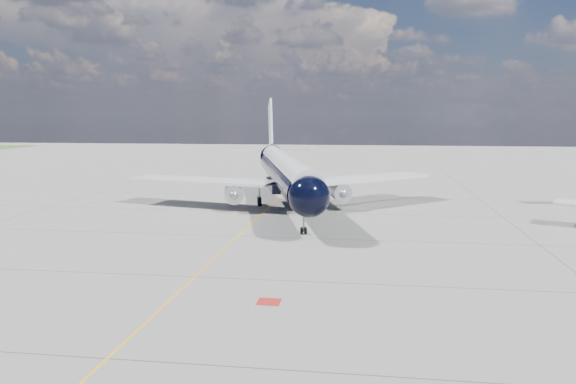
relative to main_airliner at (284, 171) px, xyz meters
name	(u,v)px	position (x,y,z in m)	size (l,w,h in m)	color
ground	(271,206)	(-1.79, -0.94, -4.82)	(320.00, 320.00, 0.00)	gray
taxiway_centerline	(264,212)	(-1.79, -5.94, -4.82)	(0.16, 160.00, 0.01)	#F8A80D
red_marking	(269,302)	(5.01, -40.94, -4.82)	(1.60, 1.60, 0.01)	maroon
main_airliner	(284,171)	(0.00, 0.00, 0.00)	(42.81, 52.98, 15.53)	black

